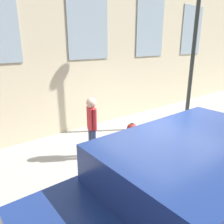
{
  "coord_description": "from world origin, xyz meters",
  "views": [
    {
      "loc": [
        -2.98,
        3.75,
        2.82
      ],
      "look_at": [
        0.78,
        0.78,
        1.32
      ],
      "focal_mm": 35.0,
      "sensor_mm": 36.0,
      "label": 1
    }
  ],
  "objects_px": {
    "parked_truck_navy_near": "(193,179)",
    "street_lamp": "(198,9)",
    "person": "(92,122)",
    "fire_hydrant": "(132,140)"
  },
  "relations": [
    {
      "from": "parked_truck_navy_near",
      "to": "street_lamp",
      "type": "xyz_separation_m",
      "value": [
        2.36,
        -3.46,
        2.84
      ]
    },
    {
      "from": "person",
      "to": "parked_truck_navy_near",
      "type": "height_order",
      "value": "person"
    },
    {
      "from": "person",
      "to": "parked_truck_navy_near",
      "type": "distance_m",
      "value": 2.62
    },
    {
      "from": "parked_truck_navy_near",
      "to": "street_lamp",
      "type": "relative_size",
      "value": 0.81
    },
    {
      "from": "fire_hydrant",
      "to": "person",
      "type": "height_order",
      "value": "person"
    },
    {
      "from": "parked_truck_navy_near",
      "to": "street_lamp",
      "type": "height_order",
      "value": "street_lamp"
    },
    {
      "from": "parked_truck_navy_near",
      "to": "fire_hydrant",
      "type": "bearing_deg",
      "value": -18.84
    },
    {
      "from": "fire_hydrant",
      "to": "person",
      "type": "relative_size",
      "value": 0.58
    },
    {
      "from": "fire_hydrant",
      "to": "parked_truck_navy_near",
      "type": "distance_m",
      "value": 2.17
    },
    {
      "from": "parked_truck_navy_near",
      "to": "street_lamp",
      "type": "distance_m",
      "value": 5.06
    }
  ]
}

